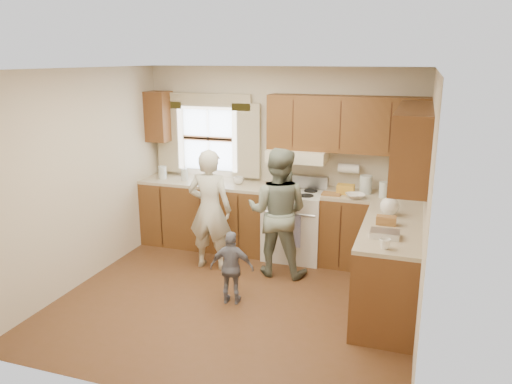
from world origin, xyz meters
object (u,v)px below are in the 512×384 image
(stove, at_px, (295,224))
(child, at_px, (232,268))
(woman_left, at_px, (210,210))
(woman_right, at_px, (278,212))

(stove, bearing_deg, child, -101.91)
(woman_left, distance_m, child, 1.09)
(woman_right, bearing_deg, child, 74.04)
(woman_right, height_order, child, woman_right)
(stove, distance_m, woman_right, 0.67)
(stove, bearing_deg, woman_left, -143.96)
(stove, height_order, child, stove)
(stove, height_order, woman_left, woman_left)
(stove, distance_m, child, 1.54)
(stove, relative_size, child, 1.30)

